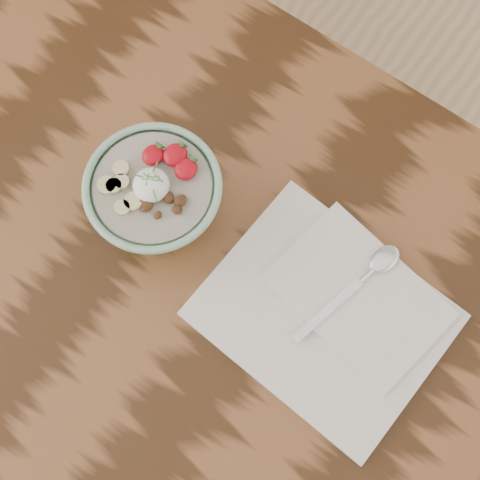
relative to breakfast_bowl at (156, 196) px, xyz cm
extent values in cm
cube|color=#351D0D|center=(-2.64, -9.41, -7.78)|extent=(160.00, 90.00, 4.00)
cylinder|color=#87B695|center=(0.00, -0.04, -5.24)|extent=(7.51, 7.51, 1.07)
torus|color=#87B695|center=(0.00, -0.04, 3.52)|extent=(17.08, 17.08, 0.98)
cylinder|color=#A69D8A|center=(0.00, -0.04, 2.98)|extent=(14.48, 14.48, 0.89)
ellipsoid|color=white|center=(0.08, -0.14, 4.29)|extent=(4.49, 4.49, 2.47)
ellipsoid|color=#AB0714|center=(-2.18, 3.08, 4.14)|extent=(2.59, 2.85, 1.43)
cone|color=#286623|center=(-2.18, 4.24, 4.44)|extent=(1.40, 1.03, 1.52)
ellipsoid|color=#AB0714|center=(0.02, 4.63, 4.22)|extent=(2.88, 3.17, 1.58)
cone|color=#286623|center=(0.02, 5.93, 4.52)|extent=(1.40, 1.03, 1.52)
ellipsoid|color=#AB0714|center=(2.16, 3.95, 4.18)|extent=(2.74, 3.01, 1.50)
cone|color=#286623|center=(2.16, 5.18, 4.48)|extent=(1.40, 1.03, 1.52)
cylinder|color=beige|center=(-4.35, -0.51, 3.83)|extent=(1.99, 1.99, 0.70)
cylinder|color=beige|center=(-0.53, -2.96, 3.83)|extent=(2.26, 2.26, 0.70)
cylinder|color=beige|center=(-3.24, -1.80, 3.83)|extent=(1.90, 1.90, 0.70)
cylinder|color=beige|center=(-4.41, -3.19, 3.83)|extent=(2.32, 2.32, 0.70)
cylinder|color=beige|center=(-1.10, -4.34, 3.83)|extent=(1.91, 1.91, 0.70)
cylinder|color=beige|center=(-3.65, -2.76, 3.83)|extent=(1.95, 1.95, 0.70)
ellipsoid|color=#542E18|center=(2.68, -0.26, 3.95)|extent=(1.49, 1.16, 1.06)
ellipsoid|color=#542E18|center=(2.89, -2.63, 3.81)|extent=(1.04, 1.18, 0.70)
ellipsoid|color=#542E18|center=(2.55, 0.12, 3.83)|extent=(1.51, 1.52, 0.65)
ellipsoid|color=#542E18|center=(4.04, 0.34, 4.03)|extent=(1.47, 1.83, 1.19)
ellipsoid|color=#542E18|center=(4.33, -0.77, 3.88)|extent=(1.45, 1.35, 0.91)
ellipsoid|color=#542E18|center=(0.48, -1.89, 3.99)|extent=(1.75, 1.91, 0.86)
ellipsoid|color=#542E18|center=(1.20, -2.51, 4.02)|extent=(1.67, 1.95, 0.99)
cylinder|color=#458136|center=(1.61, -1.20, 5.43)|extent=(1.24, 0.95, 0.23)
cylinder|color=#458136|center=(-0.19, 0.40, 5.43)|extent=(1.13, 0.70, 0.22)
cylinder|color=#458136|center=(-0.68, 0.13, 5.43)|extent=(1.16, 0.45, 0.22)
cylinder|color=#458136|center=(-1.40, -0.37, 5.43)|extent=(0.98, 0.53, 0.21)
cylinder|color=#458136|center=(-0.32, -0.15, 5.43)|extent=(0.89, 1.44, 0.23)
cylinder|color=#458136|center=(0.12, 0.53, 5.43)|extent=(1.05, 1.11, 0.23)
cylinder|color=#458136|center=(-0.56, 1.66, 5.43)|extent=(0.50, 1.38, 0.23)
cylinder|color=#458136|center=(0.42, 0.20, 5.43)|extent=(1.31, 1.16, 0.23)
cylinder|color=#458136|center=(0.69, 0.78, 5.43)|extent=(1.42, 0.41, 0.23)
cylinder|color=#458136|center=(-0.03, 0.25, 5.43)|extent=(0.92, 0.21, 0.21)
cylinder|color=#458136|center=(-0.30, -0.12, 5.43)|extent=(1.24, 0.76, 0.23)
cube|color=silver|center=(25.50, 0.82, -5.22)|extent=(30.46, 25.27, 1.11)
cube|color=silver|center=(27.72, 5.28, -4.33)|extent=(23.33, 17.88, 0.67)
cube|color=silver|center=(25.59, 1.33, -3.83)|extent=(3.63, 11.28, 0.34)
cylinder|color=silver|center=(27.21, 8.29, -3.65)|extent=(1.34, 3.04, 0.69)
ellipsoid|color=silver|center=(27.85, 11.05, -3.53)|extent=(3.96, 5.09, 0.94)
camera|label=1|loc=(25.92, -18.02, 78.69)|focal=50.00mm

